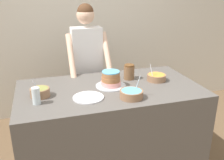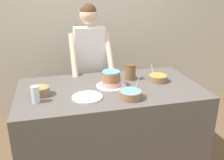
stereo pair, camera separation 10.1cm
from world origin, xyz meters
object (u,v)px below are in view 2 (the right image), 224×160
Objects in this scene: frosting_bowl_blue at (130,94)px; drinking_glass at (35,94)px; cake at (111,80)px; frosting_bowl_olive at (40,91)px; person_baker at (90,59)px; stoneware_jar at (130,72)px; ceramic_plate at (87,97)px; frosting_bowl_orange at (158,78)px.

drinking_glass is (-0.78, 0.11, 0.03)m from frosting_bowl_blue.
frosting_bowl_olive reaches higher than cake.
person_baker is 11.70× the size of drinking_glass.
cake is 0.32m from frosting_bowl_blue.
person_baker is at bearing 124.01° from stoneware_jar.
ceramic_plate is at bearing -21.41° from frosting_bowl_olive.
person_baker is at bearing 101.44° from frosting_bowl_blue.
frosting_bowl_blue is at bearing -15.65° from ceramic_plate.
frosting_bowl_blue reaches higher than frosting_bowl_orange.
frosting_bowl_olive reaches higher than drinking_glass.
ceramic_plate is (-0.75, -0.23, -0.03)m from frosting_bowl_orange.
frosting_bowl_blue is 1.30× the size of stoneware_jar.
frosting_bowl_orange is (0.59, -0.62, -0.06)m from person_baker.
person_baker reaches higher than drinking_glass.
ceramic_plate is at bearing -100.92° from person_baker.
frosting_bowl_olive is at bearing -167.64° from stoneware_jar.
frosting_bowl_orange is 1.15m from frosting_bowl_olive.
person_baker is 0.86m from frosting_bowl_orange.
drinking_glass is at bearing 171.91° from frosting_bowl_blue.
person_baker is at bearing 79.08° from ceramic_plate.
frosting_bowl_blue is (-0.40, -0.33, 0.00)m from frosting_bowl_orange.
frosting_bowl_olive is (-0.56, -0.69, -0.06)m from person_baker.
person_baker is at bearing 133.52° from frosting_bowl_orange.
cake is 0.71m from drinking_glass.
stoneware_jar is at bearing 34.94° from ceramic_plate.
frosting_bowl_blue is 1.42× the size of drinking_glass.
drinking_glass is (-0.03, -0.14, 0.03)m from frosting_bowl_olive.
frosting_bowl_orange is 1.20m from drinking_glass.
stoneware_jar is (0.34, -0.50, -0.02)m from person_baker.
person_baker reaches higher than stoneware_jar.
stoneware_jar is at bearing 154.35° from frosting_bowl_orange.
frosting_bowl_olive is 1.20× the size of drinking_glass.
frosting_bowl_olive is at bearing -128.69° from person_baker.
ceramic_plate is at bearing -163.11° from frosting_bowl_orange.
cake is 1.70× the size of frosting_bowl_olive.
ceramic_plate is (0.39, -0.15, -0.04)m from frosting_bowl_olive.
person_baker is 8.61× the size of frosting_bowl_orange.
person_baker is 0.89m from frosting_bowl_olive.
frosting_bowl_orange is at bearing 39.58° from frosting_bowl_blue.
person_baker is 0.97m from frosting_bowl_blue.
person_baker reaches higher than cake.
frosting_bowl_orange is 0.96× the size of frosting_bowl_blue.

